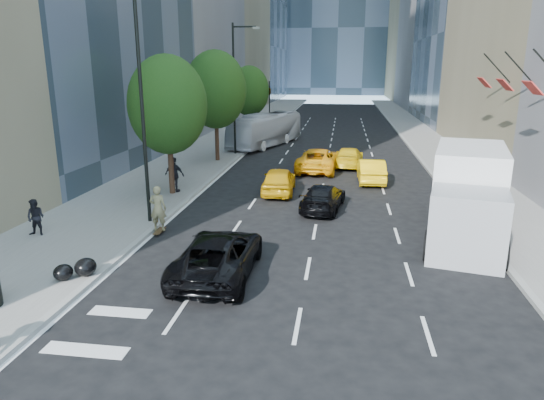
% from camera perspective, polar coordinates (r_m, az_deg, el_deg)
% --- Properties ---
extents(ground, '(160.00, 160.00, 0.00)m').
position_cam_1_polar(ground, '(17.55, 0.96, -7.83)').
color(ground, black).
rests_on(ground, ground).
extents(sidewalk_left, '(6.00, 120.00, 0.15)m').
position_cam_1_polar(sidewalk_left, '(47.80, -5.20, 7.10)').
color(sidewalk_left, slate).
rests_on(sidewalk_left, ground).
extents(sidewalk_right, '(4.00, 120.00, 0.15)m').
position_cam_1_polar(sidewalk_right, '(47.18, 18.01, 6.31)').
color(sidewalk_right, slate).
rests_on(sidewalk_right, ground).
extents(lamp_near, '(2.13, 0.22, 10.00)m').
position_cam_1_polar(lamp_near, '(21.70, -14.71, 11.98)').
color(lamp_near, black).
rests_on(lamp_near, sidewalk_left).
extents(lamp_far, '(2.13, 0.22, 10.00)m').
position_cam_1_polar(lamp_far, '(38.92, -4.25, 13.73)').
color(lamp_far, black).
rests_on(lamp_far, sidewalk_left).
extents(tree_near, '(4.20, 4.20, 7.46)m').
position_cam_1_polar(tree_near, '(26.72, -12.19, 10.87)').
color(tree_near, '#311D13').
rests_on(tree_near, sidewalk_left).
extents(tree_mid, '(4.50, 4.50, 7.99)m').
position_cam_1_polar(tree_mid, '(36.23, -6.66, 12.76)').
color(tree_mid, '#311D13').
rests_on(tree_mid, sidewalk_left).
extents(tree_far, '(3.90, 3.90, 6.92)m').
position_cam_1_polar(tree_far, '(48.93, -2.68, 12.69)').
color(tree_far, '#311D13').
rests_on(tree_far, sidewalk_left).
extents(traffic_signal, '(2.48, 0.53, 5.20)m').
position_cam_1_polar(traffic_signal, '(56.69, -0.30, 12.68)').
color(traffic_signal, black).
rests_on(traffic_signal, sidewalk_left).
extents(facade_flags, '(1.85, 13.30, 2.05)m').
position_cam_1_polar(facade_flags, '(27.40, 27.25, 12.21)').
color(facade_flags, black).
rests_on(facade_flags, ground).
extents(skateboarder, '(0.74, 0.50, 1.97)m').
position_cam_1_polar(skateboarder, '(21.15, -13.24, -1.32)').
color(skateboarder, '#837A52').
rests_on(skateboarder, ground).
extents(black_sedan_lincoln, '(2.50, 5.32, 1.47)m').
position_cam_1_polar(black_sedan_lincoln, '(16.72, -6.33, -6.41)').
color(black_sedan_lincoln, black).
rests_on(black_sedan_lincoln, ground).
extents(black_sedan_mercedes, '(2.38, 4.62, 1.28)m').
position_cam_1_polar(black_sedan_mercedes, '(24.30, 6.03, 0.33)').
color(black_sedan_mercedes, black).
rests_on(black_sedan_mercedes, ground).
extents(taxi_a, '(1.93, 4.41, 1.48)m').
position_cam_1_polar(taxi_a, '(27.35, 0.81, 2.33)').
color(taxi_a, '#CE960A').
rests_on(taxi_a, ground).
extents(taxi_b, '(1.65, 4.44, 1.45)m').
position_cam_1_polar(taxi_b, '(30.69, 11.57, 3.44)').
color(taxi_b, yellow).
rests_on(taxi_b, ground).
extents(taxi_c, '(2.98, 5.76, 1.55)m').
position_cam_1_polar(taxi_c, '(33.47, 5.47, 4.75)').
color(taxi_c, '#FFAC0D').
rests_on(taxi_c, ground).
extents(taxi_d, '(2.24, 4.78, 1.35)m').
position_cam_1_polar(taxi_d, '(35.30, 9.02, 5.01)').
color(taxi_d, yellow).
rests_on(taxi_d, ground).
extents(city_bus, '(5.49, 10.70, 2.91)m').
position_cam_1_polar(city_bus, '(44.07, -0.72, 8.27)').
color(city_bus, silver).
rests_on(city_bus, ground).
extents(box_truck, '(4.36, 8.06, 3.66)m').
position_cam_1_polar(box_truck, '(21.60, 22.07, 0.70)').
color(box_truck, silver).
rests_on(box_truck, ground).
extents(pedestrian_a, '(0.76, 0.60, 1.54)m').
position_cam_1_polar(pedestrian_a, '(22.25, -26.04, -1.86)').
color(pedestrian_a, black).
rests_on(pedestrian_a, sidewalk_left).
extents(pedestrian_b, '(1.22, 0.69, 1.96)m').
position_cam_1_polar(pedestrian_b, '(27.50, -11.39, 2.93)').
color(pedestrian_b, black).
rests_on(pedestrian_b, sidewalk_left).
extents(garbage_bags, '(1.21, 1.17, 0.60)m').
position_cam_1_polar(garbage_bags, '(17.50, -22.00, -7.54)').
color(garbage_bags, black).
rests_on(garbage_bags, sidewalk_left).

